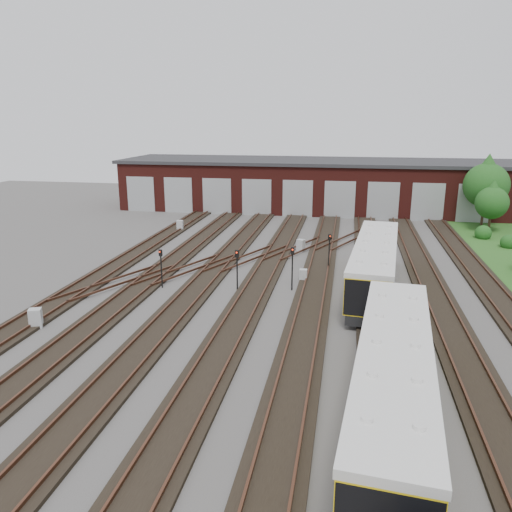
# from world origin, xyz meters

# --- Properties ---
(ground) EXTENTS (120.00, 120.00, 0.00)m
(ground) POSITION_xyz_m (0.00, 0.00, 0.00)
(ground) COLOR #454240
(ground) RESTS_ON ground
(track_network) EXTENTS (30.40, 70.00, 0.33)m
(track_network) POSITION_xyz_m (-0.17, 0.59, 0.11)
(track_network) COLOR black
(track_network) RESTS_ON ground
(maintenance_shed) EXTENTS (51.00, 12.50, 6.35)m
(maintenance_shed) POSITION_xyz_m (-0.01, 39.97, 3.20)
(maintenance_shed) COLOR #491612
(maintenance_shed) RESTS_ON ground
(metro_train) EXTENTS (4.09, 47.11, 3.08)m
(metro_train) POSITION_xyz_m (6.00, -7.88, 1.91)
(metro_train) COLOR black
(metro_train) RESTS_ON ground
(signal_mast_0) EXTENTS (0.25, 0.24, 2.91)m
(signal_mast_0) POSITION_xyz_m (-3.23, 6.29, 1.88)
(signal_mast_0) COLOR black
(signal_mast_0) RESTS_ON ground
(signal_mast_1) EXTENTS (0.26, 0.25, 2.77)m
(signal_mast_1) POSITION_xyz_m (-8.59, 5.99, 1.78)
(signal_mast_1) COLOR black
(signal_mast_1) RESTS_ON ground
(signal_mast_2) EXTENTS (0.26, 0.25, 2.85)m
(signal_mast_2) POSITION_xyz_m (2.73, 12.56, 1.82)
(signal_mast_2) COLOR black
(signal_mast_2) RESTS_ON ground
(signal_mast_3) EXTENTS (0.26, 0.24, 3.08)m
(signal_mast_3) POSITION_xyz_m (0.45, 7.12, 1.97)
(signal_mast_3) COLOR black
(signal_mast_3) RESTS_ON ground
(relay_cabinet_0) EXTENTS (0.85, 0.79, 1.13)m
(relay_cabinet_0) POSITION_xyz_m (-13.12, -1.93, 0.57)
(relay_cabinet_0) COLOR #AAADAF
(relay_cabinet_0) RESTS_ON ground
(relay_cabinet_1) EXTENTS (0.72, 0.63, 1.09)m
(relay_cabinet_1) POSITION_xyz_m (-13.41, 23.95, 0.54)
(relay_cabinet_1) COLOR #AAADAF
(relay_cabinet_1) RESTS_ON ground
(relay_cabinet_2) EXTENTS (0.56, 0.47, 0.92)m
(relay_cabinet_2) POSITION_xyz_m (1.04, 9.20, 0.46)
(relay_cabinet_2) COLOR #AAADAF
(relay_cabinet_2) RESTS_ON ground
(relay_cabinet_3) EXTENTS (0.80, 0.74, 1.06)m
(relay_cabinet_3) POSITION_xyz_m (0.01, 17.83, 0.53)
(relay_cabinet_3) COLOR #AAADAF
(relay_cabinet_3) RESTS_ON ground
(relay_cabinet_4) EXTENTS (0.59, 0.52, 0.86)m
(relay_cabinet_4) POSITION_xyz_m (7.07, 11.74, 0.43)
(relay_cabinet_4) COLOR #AAADAF
(relay_cabinet_4) RESTS_ON ground
(tree_0) EXTENTS (4.78, 4.78, 7.92)m
(tree_0) POSITION_xyz_m (18.62, 32.20, 5.09)
(tree_0) COLOR #352317
(tree_0) RESTS_ON ground
(tree_1) EXTENTS (3.32, 3.32, 5.50)m
(tree_1) POSITION_xyz_m (18.53, 28.86, 3.53)
(tree_1) COLOR #352317
(tree_1) RESTS_ON ground
(bush_1) EXTENTS (1.58, 1.58, 1.58)m
(bush_1) POSITION_xyz_m (17.28, 25.87, 0.79)
(bush_1) COLOR #124113
(bush_1) RESTS_ON ground
(bush_2) EXTENTS (1.46, 1.46, 1.46)m
(bush_2) POSITION_xyz_m (18.68, 22.45, 0.73)
(bush_2) COLOR #124113
(bush_2) RESTS_ON ground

